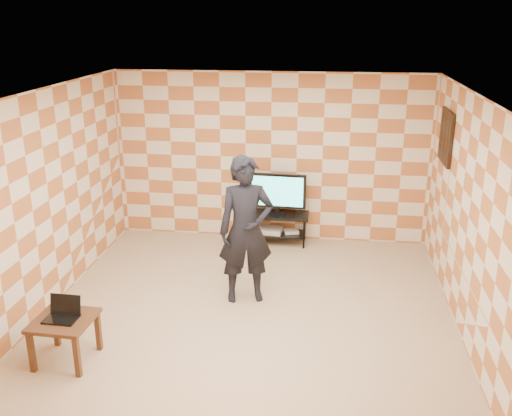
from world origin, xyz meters
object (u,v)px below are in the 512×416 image
at_px(tv_stand, 277,221).
at_px(side_table, 64,326).
at_px(tv, 277,192).
at_px(person, 246,230).

xyz_separation_m(tv_stand, side_table, (-1.93, -3.57, 0.05)).
bearing_deg(tv, side_table, -118.36).
bearing_deg(person, tv, 68.03).
relative_size(side_table, person, 0.33).
bearing_deg(tv_stand, person, -96.57).
relative_size(tv_stand, side_table, 1.60).
distance_m(tv_stand, tv, 0.50).
distance_m(tv, person, 1.95).
bearing_deg(side_table, person, 43.78).
xyz_separation_m(side_table, person, (1.70, 1.63, 0.54)).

